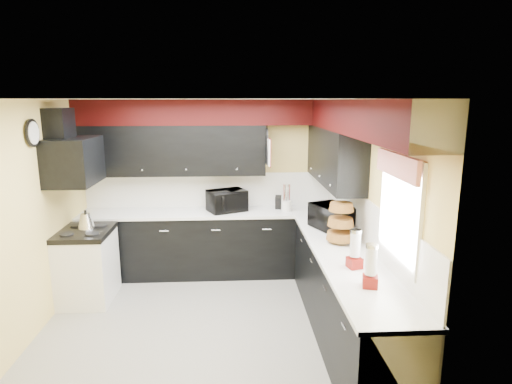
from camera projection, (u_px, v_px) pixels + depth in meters
ground at (204, 326)px, 4.82m from camera, size 3.60×3.60×0.00m
wall_back at (210, 186)px, 6.31m from camera, size 3.60×0.06×2.50m
wall_right at (368, 216)px, 4.65m from camera, size 0.06×3.60×2.50m
wall_left at (28, 222)px, 4.45m from camera, size 0.06×3.60×2.50m
ceiling at (198, 99)px, 4.29m from camera, size 3.60×3.60×0.06m
cab_back at (210, 244)px, 6.18m from camera, size 3.60×0.60×0.90m
cab_right at (344, 297)px, 4.51m from camera, size 0.60×3.00×0.90m
counter_back at (209, 213)px, 6.09m from camera, size 3.62×0.64×0.04m
counter_right at (346, 255)px, 4.41m from camera, size 0.64×3.02×0.04m
splash_back at (210, 190)px, 6.31m from camera, size 3.60×0.02×0.50m
splash_right at (366, 222)px, 4.66m from camera, size 0.02×3.60×0.50m
upper_back at (173, 150)px, 5.99m from camera, size 2.60×0.35×0.70m
upper_right at (334, 156)px, 5.40m from camera, size 0.35×1.80×0.70m
soffit_back at (207, 112)px, 5.90m from camera, size 3.60×0.36×0.35m
soffit_right at (361, 117)px, 4.24m from camera, size 0.36×3.24×0.35m
stove at (88, 267)px, 5.38m from camera, size 0.60×0.75×0.86m
cooktop at (84, 232)px, 5.28m from camera, size 0.62×0.77×0.06m
hood at (74, 161)px, 5.09m from camera, size 0.50×0.78×0.55m
hood_duct at (59, 125)px, 4.99m from camera, size 0.24×0.40×0.40m
window at (400, 211)px, 3.71m from camera, size 0.03×0.86×0.96m
valance at (397, 165)px, 3.62m from camera, size 0.04×0.88×0.20m
pan_top at (267, 136)px, 5.95m from camera, size 0.03×0.22×0.40m
pan_mid at (267, 155)px, 5.88m from camera, size 0.03×0.28×0.46m
pan_low at (266, 155)px, 6.14m from camera, size 0.03×0.24×0.42m
cut_board at (269, 152)px, 5.75m from camera, size 0.03×0.26×0.35m
baskets at (341, 222)px, 4.70m from camera, size 0.27×0.27×0.50m
clock at (32, 133)px, 4.51m from camera, size 0.03×0.30×0.30m
deco_plate at (382, 126)px, 4.10m from camera, size 0.03×0.24×0.24m
toaster_oven at (227, 201)px, 6.07m from camera, size 0.65×0.60×0.30m
microwave at (333, 217)px, 5.21m from camera, size 0.55×0.65×0.30m
utensil_crock at (287, 206)px, 6.08m from camera, size 0.18×0.18×0.16m
knife_block at (278, 203)px, 6.19m from camera, size 0.11×0.13×0.19m
kettle at (86, 221)px, 5.34m from camera, size 0.26×0.26×0.18m
dispenser_a at (355, 251)px, 4.00m from camera, size 0.15×0.15×0.34m
dispenser_b at (371, 268)px, 3.59m from camera, size 0.15×0.15×0.34m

